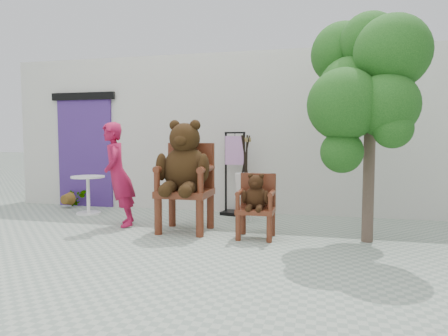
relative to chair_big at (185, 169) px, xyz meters
name	(u,v)px	position (x,y,z in m)	size (l,w,h in m)	color
ground_plane	(182,248)	(0.26, -0.92, -0.94)	(60.00, 60.00, 0.00)	gray
back_wall	(233,133)	(0.26, 2.18, 0.56)	(9.00, 1.00, 3.00)	beige
doorway	(85,150)	(-2.74, 1.66, 0.22)	(1.40, 0.11, 2.33)	#412570
chair_big	(185,169)	(0.00, 0.00, 0.00)	(0.81, 0.88, 1.67)	#4B1E10
chair_small	(256,199)	(1.10, -0.15, -0.39)	(0.51, 0.49, 0.91)	#4B1E10
person	(118,175)	(-1.13, 0.06, -0.12)	(0.60, 0.39, 1.64)	#9F133C
cafe_table	(88,190)	(-2.19, 0.88, -0.50)	(0.60, 0.60, 0.70)	white
display_stand	(235,183)	(0.46, 1.43, -0.36)	(0.51, 0.43, 1.51)	black
stool_bucket	(244,183)	(0.72, 0.91, -0.30)	(0.32, 0.32, 1.45)	white
tree	(362,82)	(2.48, -0.13, 1.19)	(1.47, 1.76, 3.05)	#433228
potted_plant	(73,196)	(-2.90, 1.43, -0.72)	(0.40, 0.35, 0.45)	#113A0F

